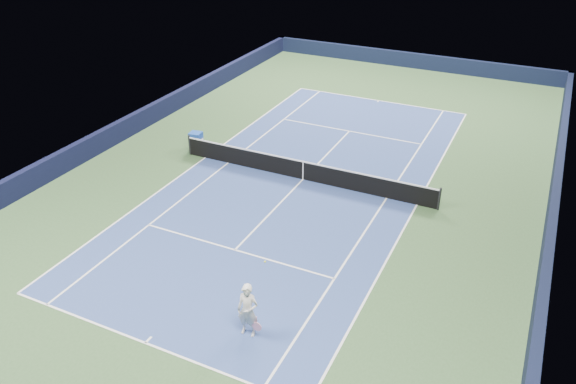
% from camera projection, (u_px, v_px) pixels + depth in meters
% --- Properties ---
extents(ground, '(40.00, 40.00, 0.00)m').
position_uv_depth(ground, '(303.00, 179.00, 26.67)').
color(ground, '#304D2A').
rests_on(ground, ground).
extents(wall_far, '(22.00, 0.35, 1.10)m').
position_uv_depth(wall_far, '(412.00, 60.00, 41.97)').
color(wall_far, black).
rests_on(wall_far, ground).
extents(wall_right, '(0.35, 40.00, 1.10)m').
position_uv_depth(wall_right, '(551.00, 223.00, 22.33)').
color(wall_right, black).
rests_on(wall_right, ground).
extents(wall_left, '(0.35, 40.00, 1.10)m').
position_uv_depth(wall_left, '(122.00, 130.00, 30.46)').
color(wall_left, black).
rests_on(wall_left, ground).
extents(court_surface, '(10.97, 23.77, 0.01)m').
position_uv_depth(court_surface, '(303.00, 179.00, 26.66)').
color(court_surface, navy).
rests_on(court_surface, ground).
extents(baseline_far, '(10.97, 0.08, 0.00)m').
position_uv_depth(baseline_far, '(379.00, 101.00, 36.00)').
color(baseline_far, white).
rests_on(baseline_far, ground).
extents(baseline_near, '(10.97, 0.08, 0.00)m').
position_uv_depth(baseline_near, '(145.00, 343.00, 17.33)').
color(baseline_near, white).
rests_on(baseline_near, ground).
extents(sideline_doubles_right, '(0.08, 23.77, 0.00)m').
position_uv_depth(sideline_doubles_right, '(417.00, 205.00, 24.60)').
color(sideline_doubles_right, white).
rests_on(sideline_doubles_right, ground).
extents(sideline_doubles_left, '(0.08, 23.77, 0.00)m').
position_uv_depth(sideline_doubles_left, '(205.00, 157.00, 28.72)').
color(sideline_doubles_left, white).
rests_on(sideline_doubles_left, ground).
extents(sideline_singles_right, '(0.08, 23.77, 0.00)m').
position_uv_depth(sideline_singles_right, '(387.00, 198.00, 25.12)').
color(sideline_singles_right, white).
rests_on(sideline_singles_right, ground).
extents(sideline_singles_left, '(0.08, 23.77, 0.00)m').
position_uv_depth(sideline_singles_left, '(228.00, 163.00, 28.21)').
color(sideline_singles_left, white).
rests_on(sideline_singles_left, ground).
extents(service_line_far, '(8.23, 0.08, 0.00)m').
position_uv_depth(service_line_far, '(349.00, 131.00, 31.69)').
color(service_line_far, white).
rests_on(service_line_far, ground).
extents(service_line_near, '(8.23, 0.08, 0.00)m').
position_uv_depth(service_line_near, '(235.00, 250.00, 21.63)').
color(service_line_near, white).
rests_on(service_line_near, ground).
extents(center_service_line, '(0.08, 12.80, 0.00)m').
position_uv_depth(center_service_line, '(303.00, 179.00, 26.66)').
color(center_service_line, white).
rests_on(center_service_line, ground).
extents(center_mark_far, '(0.08, 0.30, 0.00)m').
position_uv_depth(center_mark_far, '(378.00, 101.00, 35.88)').
color(center_mark_far, white).
rests_on(center_mark_far, ground).
extents(center_mark_near, '(0.08, 0.30, 0.00)m').
position_uv_depth(center_mark_near, '(148.00, 340.00, 17.44)').
color(center_mark_near, white).
rests_on(center_mark_near, ground).
extents(tennis_net, '(12.90, 0.10, 1.07)m').
position_uv_depth(tennis_net, '(303.00, 170.00, 26.42)').
color(tennis_net, black).
rests_on(tennis_net, ground).
extents(sponsor_cube, '(0.67, 0.62, 0.99)m').
position_uv_depth(sponsor_cube, '(196.00, 141.00, 29.29)').
color(sponsor_cube, '#1C48AA').
rests_on(sponsor_cube, ground).
extents(tennis_player, '(0.85, 1.29, 2.19)m').
position_uv_depth(tennis_player, '(248.00, 310.00, 17.24)').
color(tennis_player, silver).
rests_on(tennis_player, ground).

